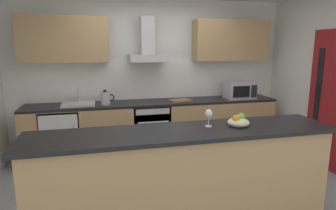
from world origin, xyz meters
name	(u,v)px	position (x,y,z in m)	size (l,w,h in m)	color
ground	(177,191)	(0.00, 0.00, -0.01)	(5.76, 4.40, 0.02)	gray
wall_back	(151,76)	(0.00, 1.76, 1.30)	(5.76, 0.12, 2.60)	white
backsplash_tile	(152,80)	(0.00, 1.69, 1.23)	(4.04, 0.02, 0.66)	white
counter_back	(156,127)	(0.00, 1.38, 0.45)	(4.18, 0.60, 0.90)	tan
counter_island	(184,179)	(-0.13, -0.72, 0.51)	(3.02, 0.64, 1.02)	tan
upper_cabinets	(153,40)	(0.00, 1.53, 1.91)	(4.13, 0.32, 0.70)	tan
side_door	(331,101)	(2.36, 0.17, 1.03)	(0.08, 0.85, 2.05)	maroon
oven	(150,128)	(-0.10, 1.36, 0.46)	(0.60, 0.62, 0.80)	slate
refrigerator	(62,136)	(-1.52, 1.35, 0.43)	(0.58, 0.60, 0.85)	white
microwave	(239,90)	(1.51, 1.33, 1.05)	(0.50, 0.38, 0.30)	#B7BABC
sink	(79,103)	(-1.23, 1.37, 0.93)	(0.50, 0.40, 0.26)	silver
kettle	(105,98)	(-0.82, 1.32, 1.01)	(0.29, 0.15, 0.24)	#B7BABC
range_hood	(148,48)	(-0.10, 1.48, 1.79)	(0.62, 0.45, 0.72)	#B7BABC
wine_glass	(209,115)	(0.14, -0.65, 1.14)	(0.08, 0.08, 0.18)	silver
fruit_bowl	(238,122)	(0.44, -0.70, 1.06)	(0.22, 0.22, 0.13)	beige
chopping_board	(181,100)	(0.43, 1.33, 0.91)	(0.34, 0.22, 0.02)	#9E7247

